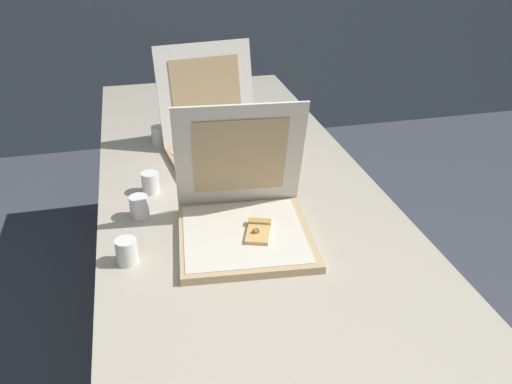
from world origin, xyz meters
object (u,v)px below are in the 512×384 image
cup_white_mid (150,183)px  pizza_box_front (244,218)px  cup_white_far (159,135)px  table (238,195)px  pizza_box_middle (221,146)px  cup_white_near_center (139,207)px  cup_white_near_left (127,251)px

cup_white_mid → pizza_box_front: bearing=-52.5°
pizza_box_front → cup_white_far: pizza_box_front is taller
table → cup_white_far: (-0.22, 0.39, 0.08)m
pizza_box_middle → cup_white_far: bearing=128.5°
cup_white_far → cup_white_near_center: (-0.10, -0.53, 0.00)m
pizza_box_front → cup_white_mid: size_ratio=5.81×
table → cup_white_near_center: (-0.32, -0.14, 0.08)m
pizza_box_middle → cup_white_mid: (-0.26, -0.19, -0.02)m
cup_white_near_left → cup_white_mid: same height
cup_white_near_left → cup_white_near_center: 0.22m
table → pizza_box_middle: bearing=95.3°
cup_white_far → cup_white_near_center: 0.54m
table → cup_white_near_center: size_ratio=34.49×
pizza_box_middle → cup_white_mid: 0.32m
pizza_box_middle → cup_white_near_center: 0.45m
cup_white_near_left → cup_white_far: same height
cup_white_near_left → cup_white_far: (0.14, 0.75, 0.00)m
pizza_box_front → cup_white_near_left: (-0.32, -0.06, -0.02)m
pizza_box_front → cup_white_mid: (-0.24, 0.31, -0.02)m
cup_white_mid → pizza_box_middle: bearing=35.3°
cup_white_mid → cup_white_far: size_ratio=1.00×
cup_white_far → cup_white_near_center: size_ratio=1.00×
pizza_box_front → pizza_box_middle: 0.50m
cup_white_near_center → cup_white_mid: bearing=74.3°
pizza_box_front → cup_white_near_left: pizza_box_front is taller
table → cup_white_far: 0.46m
table → cup_white_far: bearing=119.6°
cup_white_near_left → table: bearing=44.7°
cup_white_far → cup_white_mid: bearing=-98.3°
table → cup_white_far: cup_white_far is taller
pizza_box_middle → cup_white_near_left: pizza_box_middle is taller
pizza_box_middle → table: bearing=-92.0°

